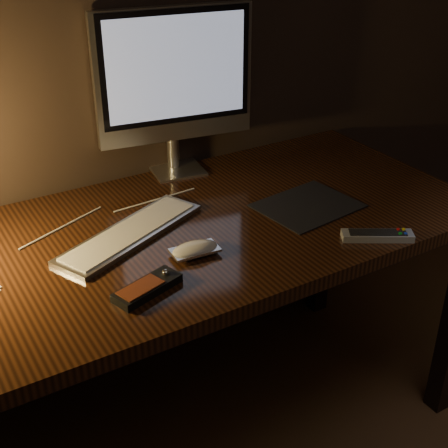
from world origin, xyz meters
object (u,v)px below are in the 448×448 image
monitor (175,79)px  mouse (195,251)px  keyboard (130,233)px  desk (178,255)px  tv_remote (377,235)px  media_remote (147,287)px

monitor → mouse: size_ratio=4.26×
monitor → mouse: monitor is taller
monitor → keyboard: size_ratio=1.14×
desk → tv_remote: (0.38, -0.38, 0.14)m
monitor → keyboard: (-0.29, -0.30, -0.29)m
monitor → media_remote: bearing=-114.8°
keyboard → mouse: mouse is taller
media_remote → tv_remote: media_remote is taller
monitor → mouse: 0.58m
mouse → tv_remote: tv_remote is taller
tv_remote → monitor: bearing=142.0°
monitor → media_remote: 0.72m
desk → keyboard: (-0.15, -0.04, 0.14)m
desk → tv_remote: bearing=-45.0°
keyboard → tv_remote: (0.53, -0.34, 0.00)m
monitor → media_remote: monitor is taller
desk → keyboard: 0.21m
desk → mouse: 0.26m
desk → mouse: mouse is taller
media_remote → desk: bearing=35.3°
desk → monitor: 0.52m
mouse → media_remote: (-0.17, -0.08, -0.00)m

